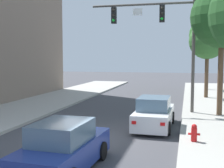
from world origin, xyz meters
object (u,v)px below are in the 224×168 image
object	(u,v)px
traffic_signal_mast	(163,30)
street_tree_second	(222,17)
street_tree_farthest	(208,35)
car_following_blue	(64,148)
car_lead_white	(154,114)
street_tree_third	(207,41)
fire_hydrant	(194,133)

from	to	relation	value
traffic_signal_mast	street_tree_second	size ratio (longest dim) A/B	0.98
traffic_signal_mast	street_tree_farthest	distance (m)	15.07
car_following_blue	street_tree_second	xyz separation A→B (m)	(5.62, 10.20, 5.21)
street_tree_second	car_following_blue	bearing A→B (deg)	-118.85
car_lead_white	street_tree_farthest	size ratio (longest dim) A/B	0.55
car_following_blue	street_tree_second	world-z (taller)	street_tree_second
traffic_signal_mast	car_following_blue	world-z (taller)	traffic_signal_mast
street_tree_third	car_lead_white	bearing A→B (deg)	-105.12
fire_hydrant	street_tree_farthest	distance (m)	22.17
fire_hydrant	street_tree_third	size ratio (longest dim) A/B	0.11
car_following_blue	fire_hydrant	xyz separation A→B (m)	(4.04, 3.93, -0.22)
car_lead_white	street_tree_third	bearing A→B (deg)	74.88
street_tree_second	street_tree_third	world-z (taller)	street_tree_second
street_tree_farthest	fire_hydrant	bearing A→B (deg)	-94.49
street_tree_second	street_tree_third	xyz separation A→B (m)	(-0.31, 8.10, -0.97)
street_tree_third	street_tree_farthest	xyz separation A→B (m)	(0.41, 7.05, 1.02)
fire_hydrant	street_tree_farthest	size ratio (longest dim) A/B	0.09
traffic_signal_mast	car_following_blue	xyz separation A→B (m)	(-2.19, -10.71, -4.62)
car_lead_white	street_tree_farthest	xyz separation A→B (m)	(3.60, 18.84, 5.25)
car_following_blue	street_tree_third	size ratio (longest dim) A/B	0.67
car_lead_white	car_following_blue	bearing A→B (deg)	-108.06
car_following_blue	fire_hydrant	world-z (taller)	car_following_blue
traffic_signal_mast	street_tree_farthest	size ratio (longest dim) A/B	0.96
street_tree_farthest	car_following_blue	bearing A→B (deg)	-102.72
car_lead_white	street_tree_third	world-z (taller)	street_tree_third
traffic_signal_mast	car_following_blue	distance (m)	11.87
street_tree_second	traffic_signal_mast	bearing A→B (deg)	171.52
car_following_blue	street_tree_second	bearing A→B (deg)	61.15
traffic_signal_mast	street_tree_third	xyz separation A→B (m)	(3.12, 7.59, -0.39)
traffic_signal_mast	street_tree_farthest	world-z (taller)	street_tree_farthest
car_following_blue	fire_hydrant	size ratio (longest dim) A/B	5.98
car_following_blue	street_tree_second	distance (m)	12.76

